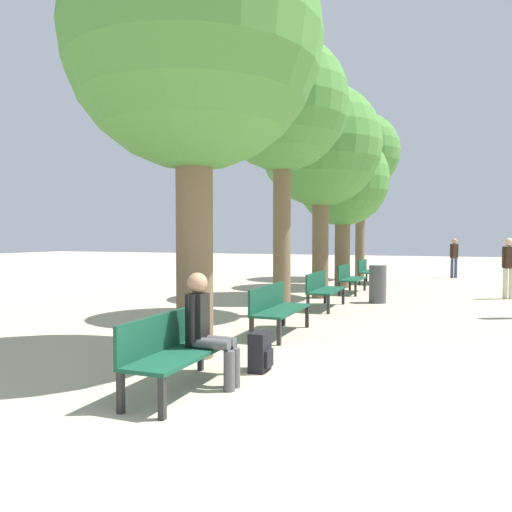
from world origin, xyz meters
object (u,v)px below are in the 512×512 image
bench_row_0 (176,346)px  pedestrian_far (509,264)px  tree_row_3 (343,181)px  person_seated (207,326)px  bench_row_1 (276,306)px  bench_row_3 (349,277)px  tree_row_2 (321,147)px  tree_row_1 (282,107)px  tree_row_0 (194,44)px  trash_bin (378,284)px  pedestrian_near (454,255)px  backpack (260,352)px  tree_row_4 (361,153)px  bench_row_2 (323,288)px  bench_row_4 (367,270)px

bench_row_0 → pedestrian_far: size_ratio=1.05×
tree_row_3 → person_seated: size_ratio=3.96×
bench_row_1 → bench_row_3: same height
tree_row_2 → tree_row_1: bearing=-90.0°
tree_row_0 → trash_bin: bearing=76.5°
pedestrian_far → tree_row_3: bearing=163.3°
bench_row_3 → tree_row_2: size_ratio=0.30×
pedestrian_near → trash_bin: (-1.83, -8.69, -0.44)m
tree_row_0 → backpack: size_ratio=12.57×
bench_row_3 → pedestrian_far: bearing=2.1°
person_seated → trash_bin: (0.82, 7.75, -0.20)m
backpack → pedestrian_near: pedestrian_near is taller
bench_row_0 → backpack: bench_row_0 is taller
tree_row_1 → backpack: 5.92m
backpack → person_seated: bearing=-113.1°
bench_row_0 → backpack: 1.21m
tree_row_4 → trash_bin: (1.58, -6.85, -4.38)m
tree_row_0 → trash_bin: (1.58, 6.60, -3.77)m
bench_row_0 → tree_row_1: bearing=95.8°
pedestrian_near → person_seated: bearing=-99.2°
bench_row_2 → bench_row_3: bearing=90.0°
bench_row_4 → bench_row_2: bearing=-90.0°
bench_row_0 → bench_row_4: 13.18m
tree_row_3 → bench_row_3: bearing=-71.4°
trash_bin → tree_row_3: bearing=114.7°
bench_row_4 → tree_row_2: tree_row_2 is taller
bench_row_0 → bench_row_1: size_ratio=1.00×
bench_row_3 → tree_row_4: tree_row_4 is taller
tree_row_3 → pedestrian_near: size_ratio=3.15×
tree_row_3 → tree_row_2: bearing=-90.0°
tree_row_4 → bench_row_2: bearing=-86.4°
pedestrian_near → tree_row_1: bearing=-106.5°
tree_row_2 → bench_row_1: bearing=-84.2°
tree_row_0 → tree_row_3: bearing=90.0°
pedestrian_far → pedestrian_near: bearing=100.9°
tree_row_2 → pedestrian_far: bearing=18.2°
bench_row_0 → tree_row_4: 15.49m
bench_row_3 → pedestrian_far: 4.20m
bench_row_2 → tree_row_0: 6.43m
bench_row_1 → tree_row_1: (-0.53, 1.89, 3.84)m
bench_row_1 → tree_row_2: size_ratio=0.30×
tree_row_3 → backpack: size_ratio=10.37×
tree_row_4 → person_seated: (0.76, -14.60, -4.19)m
bench_row_3 → backpack: bench_row_3 is taller
tree_row_2 → tree_row_3: 3.02m
tree_row_2 → backpack: bearing=-81.6°
tree_row_1 → tree_row_2: (-0.00, 3.30, -0.27)m
tree_row_4 → bench_row_4: bearing=-72.5°
bench_row_4 → tree_row_4: tree_row_4 is taller
bench_row_2 → bench_row_3: same height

